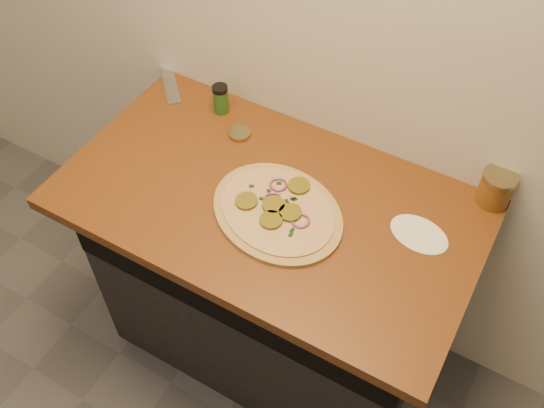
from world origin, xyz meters
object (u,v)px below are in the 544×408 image
Objects in this scene: pizza at (277,211)px; spice_shaker at (221,99)px; chefs_knife at (166,67)px; salsa_jar at (496,188)px.

pizza is 5.01× the size of spice_shaker.
pizza reaches higher than chefs_knife.
chefs_knife is at bearing 178.33° from salsa_jar.
salsa_jar is 0.87m from spice_shaker.
chefs_knife is (-0.65, 0.37, -0.00)m from pizza.
pizza is at bearing -29.76° from chefs_knife.
salsa_jar reaches higher than spice_shaker.
chefs_knife is at bearing 162.37° from spice_shaker.
spice_shaker reaches higher than pizza.
spice_shaker reaches higher than chefs_knife.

